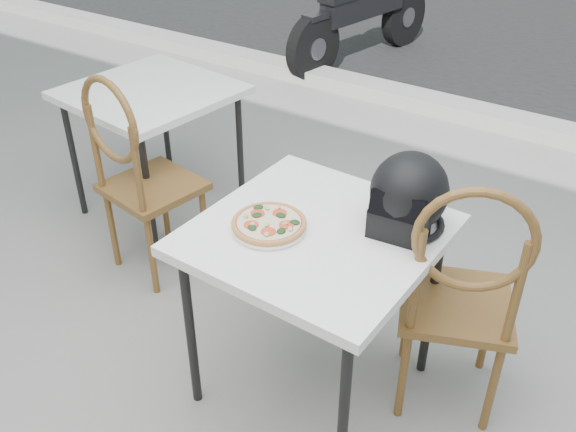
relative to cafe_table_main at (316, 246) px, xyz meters
The scene contains 10 objects.
ground 0.73m from the cafe_table_main, 159.74° to the right, with size 80.00×80.00×0.00m, color gray.
curb 3.06m from the cafe_table_main, 90.64° to the left, with size 30.00×0.25×0.12m, color gray.
cafe_table_main is the anchor object (origin of this frame).
plate 0.19m from the cafe_table_main, 147.83° to the right, with size 0.33×0.33×0.02m.
pizza 0.20m from the cafe_table_main, 147.88° to the right, with size 0.29×0.29×0.03m.
helmet 0.38m from the cafe_table_main, 37.84° to the left, with size 0.31×0.32×0.29m.
cafe_chair_main 0.56m from the cafe_table_main, 21.78° to the left, with size 0.55×0.55×1.11m.
cafe_table_side 1.65m from the cafe_table_main, 155.38° to the left, with size 0.92×0.92×0.78m.
cafe_chair_side 1.16m from the cafe_table_main, behind, with size 0.49×0.49×1.12m.
motorcycle 4.11m from the cafe_table_main, 115.32° to the left, with size 0.57×1.91×0.96m.
Camera 1 is at (1.01, -1.65, 2.13)m, focal length 40.00 mm.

